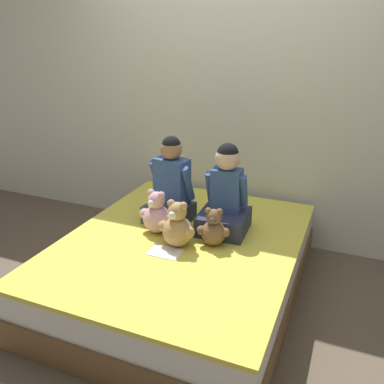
% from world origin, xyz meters
% --- Properties ---
extents(ground_plane, '(14.00, 14.00, 0.00)m').
position_xyz_m(ground_plane, '(0.00, 0.00, 0.00)').
color(ground_plane, brown).
extents(wall_behind_bed, '(8.00, 0.06, 2.50)m').
position_xyz_m(wall_behind_bed, '(0.00, 1.04, 1.25)').
color(wall_behind_bed, silver).
rests_on(wall_behind_bed, ground_plane).
extents(bed, '(1.55, 1.89, 0.42)m').
position_xyz_m(bed, '(0.00, 0.00, 0.21)').
color(bed, brown).
rests_on(bed, ground_plane).
extents(child_on_left, '(0.36, 0.35, 0.64)m').
position_xyz_m(child_on_left, '(-0.20, 0.26, 0.68)').
color(child_on_left, '#384251').
rests_on(child_on_left, bed).
extents(child_on_right, '(0.35, 0.37, 0.63)m').
position_xyz_m(child_on_right, '(0.22, 0.26, 0.67)').
color(child_on_right, '#282D47').
rests_on(child_on_right, bed).
extents(teddy_bear_held_by_left_child, '(0.26, 0.20, 0.31)m').
position_xyz_m(teddy_bear_held_by_left_child, '(-0.21, 0.03, 0.55)').
color(teddy_bear_held_by_left_child, '#DBA3B2').
rests_on(teddy_bear_held_by_left_child, bed).
extents(teddy_bear_held_by_right_child, '(0.22, 0.17, 0.26)m').
position_xyz_m(teddy_bear_held_by_right_child, '(0.22, 0.01, 0.53)').
color(teddy_bear_held_by_right_child, brown).
rests_on(teddy_bear_held_by_right_child, bed).
extents(teddy_bear_between_children, '(0.27, 0.20, 0.32)m').
position_xyz_m(teddy_bear_between_children, '(0.01, -0.09, 0.55)').
color(teddy_bear_between_children, tan).
rests_on(teddy_bear_between_children, bed).
extents(sign_card, '(0.21, 0.15, 0.00)m').
position_xyz_m(sign_card, '(-0.03, -0.21, 0.42)').
color(sign_card, white).
rests_on(sign_card, bed).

